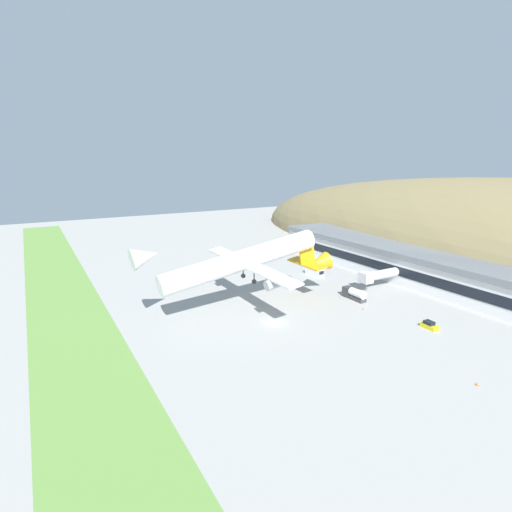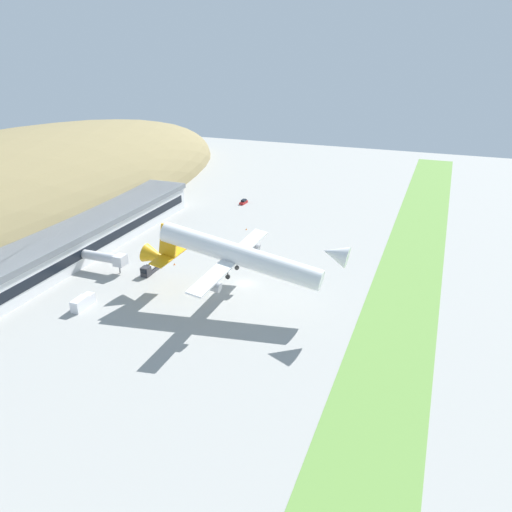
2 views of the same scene
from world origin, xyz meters
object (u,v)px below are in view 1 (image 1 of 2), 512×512
service_car_0 (248,252)px  fuel_truck (314,271)px  cargo_airplane (245,261)px  traffic_cone_0 (363,309)px  box_truck (354,294)px  terminal_building (425,263)px  jetway_0 (377,275)px  traffic_cone_1 (477,384)px  service_car_1 (429,325)px

service_car_0 → fuel_truck: 37.61m
cargo_airplane → traffic_cone_0: size_ratio=90.47×
service_car_0 → box_truck: (60.39, -1.04, 0.80)m
terminal_building → traffic_cone_0: terminal_building is taller
service_car_0 → traffic_cone_0: service_car_0 is taller
fuel_truck → box_truck: 23.42m
terminal_building → jetway_0: terminal_building is taller
terminal_building → traffic_cone_1: 60.29m
service_car_1 → traffic_cone_1: (18.90, -12.92, -0.38)m
cargo_airplane → traffic_cone_1: 52.90m
terminal_building → box_truck: bearing=-86.6°
jetway_0 → box_truck: jetway_0 is taller
fuel_truck → traffic_cone_0: bearing=-15.2°
traffic_cone_0 → service_car_0: bearing=176.2°
box_truck → traffic_cone_1: bearing=-16.0°
box_truck → traffic_cone_0: 7.78m
service_car_1 → traffic_cone_1: bearing=-34.4°
jetway_0 → traffic_cone_1: 50.70m
terminal_building → box_truck: terminal_building is taller
traffic_cone_0 → traffic_cone_1: 35.43m
jetway_0 → cargo_airplane: 41.82m
cargo_airplane → terminal_building: bearing=84.7°
terminal_building → service_car_0: size_ratio=28.63×
jetway_0 → traffic_cone_0: (10.24, -15.32, -3.71)m
terminal_building → service_car_1: terminal_building is taller
cargo_airplane → traffic_cone_1: size_ratio=90.47×
terminal_building → jetway_0: (-1.58, -18.15, -1.48)m
cargo_airplane → traffic_cone_1: cargo_airplane is taller
box_truck → terminal_building: bearing=93.4°
traffic_cone_0 → traffic_cone_1: size_ratio=1.00×
cargo_airplane → traffic_cone_0: (14.13, 25.44, -12.24)m
cargo_airplane → fuel_truck: size_ratio=7.51×
fuel_truck → traffic_cone_0: fuel_truck is taller
box_truck → traffic_cone_0: size_ratio=12.50×
service_car_0 → traffic_cone_1: (101.68, -12.90, -0.38)m
service_car_0 → box_truck: box_truck is taller
service_car_1 → box_truck: box_truck is taller
jetway_0 → service_car_1: (25.76, -10.78, -3.33)m
terminal_building → traffic_cone_0: (8.66, -33.46, -5.19)m
terminal_building → cargo_airplane: (-5.47, -58.90, 7.05)m
service_car_0 → service_car_1: service_car_1 is taller
traffic_cone_0 → service_car_1: bearing=16.3°
terminal_building → service_car_0: 65.53m
fuel_truck → box_truck: box_truck is taller
jetway_0 → service_car_0: 58.12m
box_truck → service_car_1: bearing=2.7°
box_truck → service_car_0: bearing=179.0°
terminal_building → cargo_airplane: 59.57m
traffic_cone_1 → box_truck: bearing=164.0°
terminal_building → service_car_0: bearing=-153.7°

